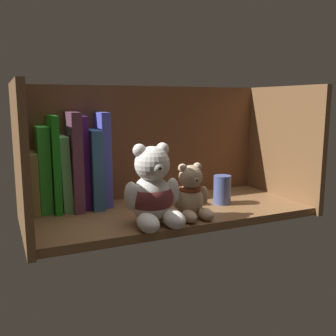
{
  "coord_description": "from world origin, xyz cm",
  "views": [
    {
      "loc": [
        -40.05,
        -87.15,
        29.58
      ],
      "look_at": [
        -0.8,
        0.0,
        12.81
      ],
      "focal_mm": 40.92,
      "sensor_mm": 36.0,
      "label": 1
    }
  ],
  "objects_px": {
    "book_0": "(33,182)",
    "teddy_bear_larger": "(153,193)",
    "book_7": "(103,159)",
    "pillar_candle": "(222,190)",
    "book_1": "(43,169)",
    "book_4": "(73,161)",
    "book_6": "(92,168)",
    "teddy_bear_smaller": "(191,195)",
    "book_5": "(82,162)",
    "book_2": "(53,163)",
    "book_3": "(63,173)"
  },
  "relations": [
    {
      "from": "book_0",
      "to": "teddy_bear_larger",
      "type": "relative_size",
      "value": 0.83
    },
    {
      "from": "book_7",
      "to": "pillar_candle",
      "type": "height_order",
      "value": "book_7"
    },
    {
      "from": "book_1",
      "to": "book_4",
      "type": "xyz_separation_m",
      "value": [
        0.07,
        0.0,
        0.02
      ]
    },
    {
      "from": "book_6",
      "to": "teddy_bear_larger",
      "type": "bearing_deg",
      "value": -67.74
    },
    {
      "from": "book_1",
      "to": "teddy_bear_smaller",
      "type": "bearing_deg",
      "value": -33.24
    },
    {
      "from": "book_0",
      "to": "book_5",
      "type": "relative_size",
      "value": 0.64
    },
    {
      "from": "book_7",
      "to": "pillar_candle",
      "type": "relative_size",
      "value": 3.18
    },
    {
      "from": "pillar_candle",
      "to": "book_7",
      "type": "bearing_deg",
      "value": 156.86
    },
    {
      "from": "book_2",
      "to": "book_7",
      "type": "distance_m",
      "value": 0.13
    },
    {
      "from": "book_2",
      "to": "book_5",
      "type": "bearing_deg",
      "value": 0.0
    },
    {
      "from": "book_6",
      "to": "book_4",
      "type": "bearing_deg",
      "value": 180.0
    },
    {
      "from": "book_2",
      "to": "book_3",
      "type": "distance_m",
      "value": 0.03
    },
    {
      "from": "teddy_bear_larger",
      "to": "book_7",
      "type": "bearing_deg",
      "value": 105.26
    },
    {
      "from": "book_7",
      "to": "teddy_bear_smaller",
      "type": "height_order",
      "value": "book_7"
    },
    {
      "from": "book_4",
      "to": "book_7",
      "type": "xyz_separation_m",
      "value": [
        0.08,
        0.0,
        -0.0
      ]
    },
    {
      "from": "book_7",
      "to": "teddy_bear_smaller",
      "type": "distance_m",
      "value": 0.27
    },
    {
      "from": "teddy_bear_smaller",
      "to": "book_6",
      "type": "bearing_deg",
      "value": 132.55
    },
    {
      "from": "book_1",
      "to": "book_4",
      "type": "height_order",
      "value": "book_4"
    },
    {
      "from": "book_3",
      "to": "book_6",
      "type": "bearing_deg",
      "value": 0.0
    },
    {
      "from": "book_5",
      "to": "book_7",
      "type": "relative_size",
      "value": 0.96
    },
    {
      "from": "book_2",
      "to": "teddy_bear_smaller",
      "type": "bearing_deg",
      "value": -35.51
    },
    {
      "from": "book_3",
      "to": "pillar_candle",
      "type": "bearing_deg",
      "value": -17.5
    },
    {
      "from": "book_2",
      "to": "book_5",
      "type": "height_order",
      "value": "book_2"
    },
    {
      "from": "teddy_bear_larger",
      "to": "book_2",
      "type": "bearing_deg",
      "value": 131.26
    },
    {
      "from": "book_1",
      "to": "teddy_bear_larger",
      "type": "height_order",
      "value": "book_1"
    },
    {
      "from": "book_6",
      "to": "pillar_candle",
      "type": "relative_size",
      "value": 2.62
    },
    {
      "from": "book_1",
      "to": "teddy_bear_larger",
      "type": "bearing_deg",
      "value": -45.06
    },
    {
      "from": "book_5",
      "to": "book_6",
      "type": "height_order",
      "value": "book_5"
    },
    {
      "from": "book_4",
      "to": "book_5",
      "type": "bearing_deg",
      "value": 0.0
    },
    {
      "from": "book_1",
      "to": "book_5",
      "type": "bearing_deg",
      "value": 0.0
    },
    {
      "from": "book_0",
      "to": "book_2",
      "type": "distance_m",
      "value": 0.07
    },
    {
      "from": "teddy_bear_larger",
      "to": "pillar_candle",
      "type": "bearing_deg",
      "value": 19.6
    },
    {
      "from": "book_1",
      "to": "pillar_candle",
      "type": "distance_m",
      "value": 0.47
    },
    {
      "from": "book_7",
      "to": "book_0",
      "type": "bearing_deg",
      "value": 180.0
    },
    {
      "from": "teddy_bear_smaller",
      "to": "teddy_bear_larger",
      "type": "bearing_deg",
      "value": -176.28
    },
    {
      "from": "book_1",
      "to": "teddy_bear_larger",
      "type": "distance_m",
      "value": 0.3
    },
    {
      "from": "teddy_bear_larger",
      "to": "pillar_candle",
      "type": "height_order",
      "value": "teddy_bear_larger"
    },
    {
      "from": "book_2",
      "to": "teddy_bear_larger",
      "type": "bearing_deg",
      "value": -48.74
    },
    {
      "from": "teddy_bear_larger",
      "to": "book_4",
      "type": "bearing_deg",
      "value": 122.83
    },
    {
      "from": "book_5",
      "to": "book_7",
      "type": "height_order",
      "value": "book_7"
    },
    {
      "from": "book_2",
      "to": "book_4",
      "type": "height_order",
      "value": "book_4"
    },
    {
      "from": "book_5",
      "to": "book_6",
      "type": "relative_size",
      "value": 1.17
    },
    {
      "from": "book_2",
      "to": "book_5",
      "type": "xyz_separation_m",
      "value": [
        0.07,
        0.0,
        -0.0
      ]
    },
    {
      "from": "book_0",
      "to": "pillar_candle",
      "type": "height_order",
      "value": "book_0"
    },
    {
      "from": "teddy_bear_larger",
      "to": "teddy_bear_smaller",
      "type": "bearing_deg",
      "value": 3.72
    },
    {
      "from": "book_2",
      "to": "teddy_bear_smaller",
      "type": "height_order",
      "value": "book_2"
    },
    {
      "from": "book_7",
      "to": "pillar_candle",
      "type": "bearing_deg",
      "value": -23.14
    },
    {
      "from": "book_3",
      "to": "teddy_bear_larger",
      "type": "bearing_deg",
      "value": -52.38
    },
    {
      "from": "book_3",
      "to": "pillar_candle",
      "type": "height_order",
      "value": "book_3"
    },
    {
      "from": "teddy_bear_smaller",
      "to": "pillar_candle",
      "type": "height_order",
      "value": "teddy_bear_smaller"
    }
  ]
}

